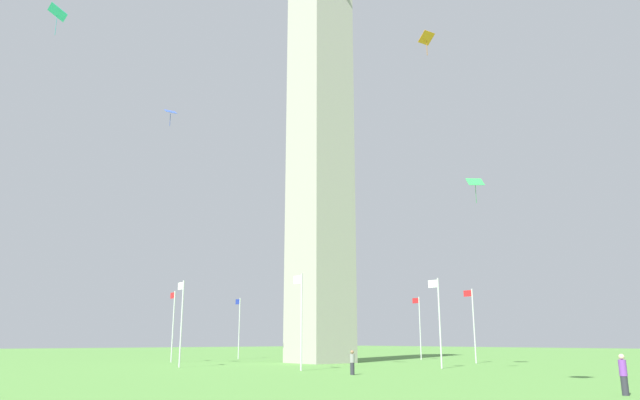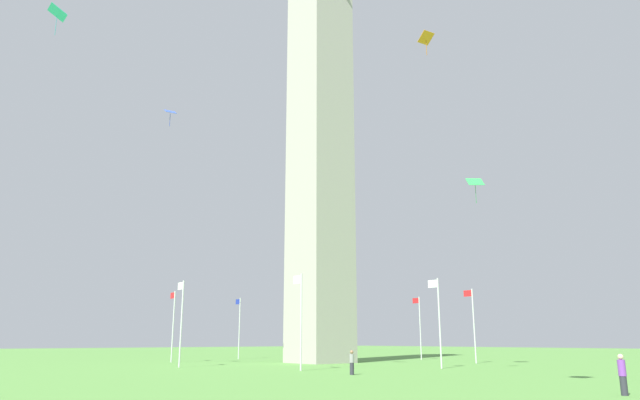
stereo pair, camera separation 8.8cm
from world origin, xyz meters
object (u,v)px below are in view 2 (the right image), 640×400
flagpole_s (439,318)px  kite_blue_diamond (170,112)px  person_purple_shirt (623,375)px  kite_orange_diamond (426,38)px  obelisk_monument (320,134)px  flagpole_e (181,319)px  person_gray_shirt (352,363)px  flagpole_se (301,316)px  kite_cyan_diamond (57,13)px  flagpole_sw (473,322)px  flagpole_n (239,325)px  flagpole_nw (331,326)px  flagpole_ne (173,323)px  kite_green_diamond (475,182)px  flagpole_w (420,325)px

flagpole_s → kite_blue_diamond: size_ratio=4.72×
person_purple_shirt → kite_orange_diamond: kite_orange_diamond is taller
obelisk_monument → person_purple_shirt: (-36.17, 13.07, -24.07)m
flagpole_e → person_gray_shirt: (-17.68, -4.04, -3.31)m
obelisk_monument → flagpole_se: (-11.11, 11.17, -20.81)m
flagpole_se → kite_cyan_diamond: size_ratio=2.99×
flagpole_s → person_gray_shirt: (-1.87, 11.76, -3.31)m
person_gray_shirt → person_purple_shirt: 18.61m
flagpole_se → obelisk_monument: bearing=-45.2°
flagpole_sw → flagpole_n: bearing=22.5°
flagpole_s → kite_orange_diamond: kite_orange_diamond is taller
kite_cyan_diamond → flagpole_nw: bearing=-75.0°
flagpole_ne → kite_orange_diamond: size_ratio=4.50×
kite_green_diamond → flagpole_n: bearing=8.5°
flagpole_n → flagpole_w: (-15.80, -15.80, 0.00)m
flagpole_e → flagpole_sw: same height
flagpole_s → kite_green_diamond: (-1.05, -4.91, 12.50)m
flagpole_ne → flagpole_se: 22.35m
kite_orange_diamond → kite_blue_diamond: kite_orange_diamond is taller
kite_orange_diamond → kite_blue_diamond: size_ratio=1.05×
flagpole_se → flagpole_w: size_ratio=1.00×
flagpole_se → flagpole_s: bearing=-112.5°
flagpole_w → person_purple_shirt: bearing=141.4°
flagpole_nw → kite_green_diamond: 31.32m
kite_green_diamond → kite_blue_diamond: (13.63, 24.41, 4.93)m
flagpole_ne → kite_cyan_diamond: (-10.69, 17.42, 25.26)m
flagpole_n → person_gray_shirt: size_ratio=4.61×
flagpole_n → flagpole_s: size_ratio=1.00×
flagpole_sw → kite_cyan_diamond: bearing=73.7°
flagpole_w → flagpole_nw: size_ratio=1.00×
flagpole_ne → flagpole_w: same height
flagpole_nw → person_purple_shirt: 53.35m
flagpole_ne → flagpole_nw: (-0.00, -22.35, 0.00)m
person_gray_shirt → kite_orange_diamond: (-6.29, -1.74, 22.31)m
flagpole_n → kite_blue_diamond: bearing=134.3°
flagpole_e → flagpole_s: same height
obelisk_monument → flagpole_ne: (11.24, 11.17, -20.81)m
flagpole_ne → flagpole_se: (-22.35, 0.00, 0.00)m
flagpole_n → flagpole_ne: 12.09m
person_purple_shirt → kite_cyan_diamond: 49.02m
flagpole_se → kite_green_diamond: kite_green_diamond is taller
obelisk_monument → person_purple_shirt: size_ratio=28.92×
kite_blue_diamond → kite_cyan_diamond: size_ratio=0.63×
flagpole_se → flagpole_nw: 31.60m
flagpole_s → flagpole_sw: bearing=-67.5°
obelisk_monument → flagpole_se: obelisk_monument is taller
flagpole_n → flagpole_se: 29.20m
flagpole_nw → kite_orange_diamond: size_ratio=4.50×
flagpole_e → flagpole_nw: same height
flagpole_e → kite_blue_diamond: bearing=131.0°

